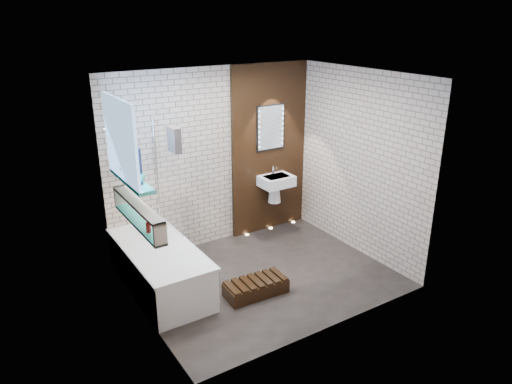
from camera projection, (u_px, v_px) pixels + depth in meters
ground at (262, 277)px, 6.34m from camera, size 3.20×3.20×0.00m
room_shell at (263, 184)px, 5.89m from camera, size 3.24×3.20×2.60m
walnut_panel at (269, 150)px, 7.37m from camera, size 1.30×0.06×2.60m
clerestory_window at (123, 149)px, 5.16m from camera, size 0.18×1.00×0.94m
display_niche at (138, 214)px, 5.27m from camera, size 0.14×1.30×0.26m
bathtub at (160, 268)px, 5.98m from camera, size 0.79×1.74×0.70m
bath_screen at (168, 178)px, 6.16m from camera, size 0.01×0.78×1.40m
towel at (174, 140)px, 5.73m from camera, size 0.09×0.23×0.31m
shower_head at (128, 126)px, 5.74m from camera, size 0.18×0.18×0.02m
washbasin at (276, 185)px, 7.39m from camera, size 0.50×0.36×0.58m
led_mirror at (271, 128)px, 7.22m from camera, size 0.50×0.02×0.70m
walnut_step at (256, 288)px, 5.93m from camera, size 0.79×0.38×0.17m
niche_bottles at (148, 227)px, 5.05m from camera, size 0.05×0.06×0.12m
sill_vases at (133, 170)px, 5.24m from camera, size 0.21×0.46×0.39m
floor_uplights at (271, 228)px, 7.77m from camera, size 0.96×0.06×0.01m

